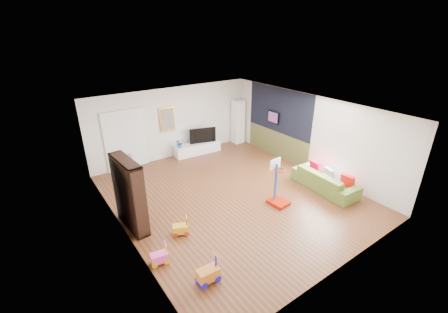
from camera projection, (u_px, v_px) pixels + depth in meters
floor at (232, 195)px, 9.19m from camera, size 6.50×7.50×0.00m
ceiling at (233, 109)px, 8.10m from camera, size 6.50×7.50×0.00m
wall_back at (173, 123)px, 11.44m from camera, size 6.50×0.00×2.70m
wall_front at (347, 217)px, 5.85m from camera, size 6.50×0.00×2.70m
wall_left at (120, 187)px, 6.92m from camera, size 0.00×7.50×2.70m
wall_right at (307, 133)px, 10.37m from camera, size 0.00×7.50×2.70m
navy_accent at (279, 110)px, 11.20m from camera, size 0.01×3.20×1.70m
olive_wainscot at (276, 144)px, 11.74m from camera, size 0.01×3.20×1.00m
doorway at (126, 141)px, 10.52m from camera, size 1.45×0.06×2.10m
painting_back at (167, 119)px, 11.19m from camera, size 0.62×0.06×0.92m
artwork_right at (273, 117)px, 11.43m from camera, size 0.04×0.56×0.46m
media_console at (197, 148)px, 12.07m from camera, size 1.93×0.60×0.44m
tall_cabinet at (238, 122)px, 12.95m from camera, size 0.45×0.45×1.89m
bookshelf at (129, 194)px, 7.41m from camera, size 0.42×1.31×1.89m
sofa at (325, 180)px, 9.40m from camera, size 0.95×2.18×0.62m
basketball_hoop at (280, 183)px, 8.46m from camera, size 0.52×0.62×1.38m
ride_on_yellow at (180, 226)px, 7.37m from camera, size 0.44×0.37×0.50m
ride_on_orange at (208, 270)px, 5.98m from camera, size 0.46×0.29×0.60m
ride_on_pink at (159, 254)px, 6.47m from camera, size 0.41×0.29×0.50m
child at (131, 166)px, 9.97m from camera, size 0.40×0.37×0.92m
tv at (202, 135)px, 12.00m from camera, size 1.07×0.42×0.62m
vase_plant at (180, 143)px, 11.50m from camera, size 0.38×0.35×0.36m
pillow_left at (348, 181)px, 9.00m from camera, size 0.13×0.41×0.41m
pillow_center at (330, 173)px, 9.44m from camera, size 0.18×0.37×0.36m
pillow_right at (315, 167)px, 9.90m from camera, size 0.16×0.41×0.40m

